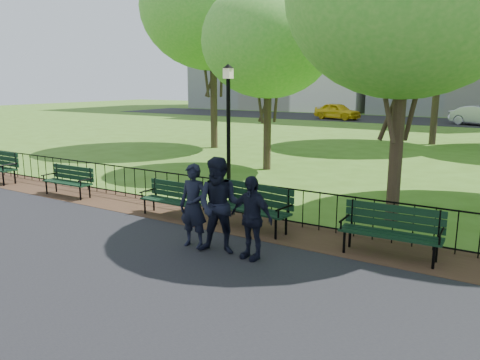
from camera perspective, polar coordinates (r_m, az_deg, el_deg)
The scene contains 18 objects.
ground at distance 9.41m, azimuth -0.90°, elevation -8.45°, with size 120.00×120.00×0.00m, color #3F651A.
asphalt_path at distance 7.05m, azimuth -16.72°, elevation -16.21°, with size 60.00×9.20×0.01m, color black.
dirt_strip at distance 10.63m, azimuth 3.52°, elevation -5.98°, with size 60.00×1.60×0.01m, color #312214.
far_street at distance 42.80m, azimuth 25.63°, elevation 6.33°, with size 70.00×9.00×0.01m, color black.
iron_fence at distance 10.92m, azimuth 4.81°, elevation -2.86°, with size 24.06×0.06×1.00m.
apartment_west at distance 62.31m, azimuth 6.54°, elevation 20.76°, with size 22.00×15.00×26.00m, color silver.
park_bench_main at distance 10.63m, azimuth -0.20°, elevation -2.26°, with size 2.14×0.84×1.10m.
park_bench_left_a at distance 11.63m, azimuth -8.20°, elevation -1.87°, with size 1.64×0.52×0.92m.
park_bench_left_b at distance 14.45m, azimuth -20.05°, elevation 0.26°, with size 1.68×0.56×0.95m.
park_bench_right_a at distance 9.31m, azimuth 18.01°, elevation -5.34°, with size 1.89×0.65×1.06m.
lamppost at distance 14.67m, azimuth -1.42°, elevation 7.19°, with size 0.34×0.34×3.81m.
tree_near_w at distance 17.67m, azimuth 3.47°, elevation 16.60°, with size 4.90×4.90×6.82m.
tree_mid_w at distance 23.91m, azimuth -3.34°, elevation 20.22°, with size 6.98×6.98×9.73m.
tree_far_c at distance 27.22m, azimuth 23.59°, elevation 19.12°, with size 7.39×7.39×10.30m.
person_left at distance 9.35m, azimuth -5.68°, elevation -3.15°, with size 0.61×0.40×1.68m, color black.
person_mid at distance 8.94m, azimuth -2.47°, elevation -3.17°, with size 0.91×0.48×1.88m, color black.
person_right at distance 8.70m, azimuth 1.37°, elevation -4.58°, with size 0.93×0.38×1.58m, color black.
taxi at distance 42.89m, azimuth 11.78°, elevation 8.22°, with size 1.71×4.25×1.45m, color yellow.
Camera 1 is at (4.80, -7.41, 3.26)m, focal length 35.00 mm.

